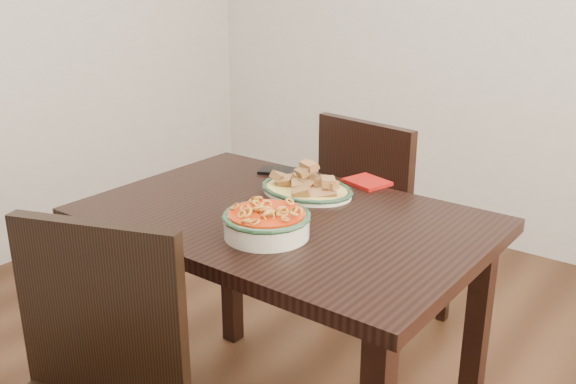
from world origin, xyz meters
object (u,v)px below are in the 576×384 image
Objects in this scene: chair_far at (379,215)px; noodle_bowl at (267,220)px; fish_plate at (307,180)px; dining_table at (284,247)px; smartphone at (281,171)px.

chair_far reaches higher than noodle_bowl.
fish_plate reaches higher than noodle_bowl.
dining_table is at bearing 111.84° from noodle_bowl.
dining_table is 0.22m from noodle_bowl.
noodle_bowl is at bearing 107.29° from chair_far.
noodle_bowl is 0.55m from smartphone.
chair_far is 0.52m from smartphone.
noodle_bowl is 1.55× the size of smartphone.
dining_table is 3.79× the size of fish_plate.
noodle_bowl reaches higher than smartphone.
chair_far is at bearing 96.55° from dining_table.
smartphone is (-0.16, -0.42, 0.26)m from chair_far.
fish_plate is at bearing 108.18° from noodle_bowl.
chair_far is 2.98× the size of fish_plate.
noodle_bowl is at bearing -80.60° from smartphone.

